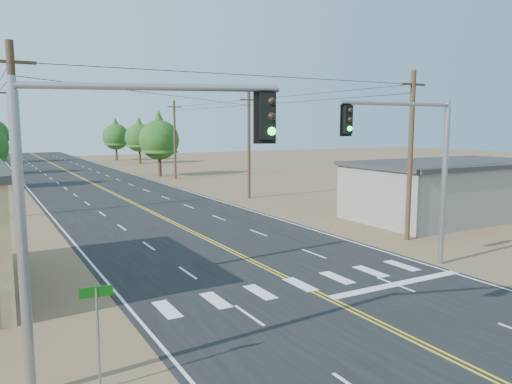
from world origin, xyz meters
TOP-DOWN VIEW (x-y plane):
  - ground at (0.00, 0.00)m, footprint 220.00×220.00m
  - road at (0.00, 30.00)m, footprint 15.00×200.00m
  - building_right at (19.00, 16.00)m, footprint 15.00×8.00m
  - utility_pole_left_near at (-10.50, 12.00)m, footprint 1.80×0.30m
  - utility_pole_right_near at (10.50, 12.00)m, footprint 1.80×0.30m
  - utility_pole_right_mid at (10.50, 32.00)m, footprint 1.80×0.30m
  - utility_pole_right_far at (10.50, 52.00)m, footprint 1.80×0.30m
  - signal_mast_left at (-9.20, 3.42)m, footprint 6.31×2.28m
  - signal_mast_right at (6.20, 7.46)m, footprint 6.36×0.62m
  - street_sign at (-9.41, 3.41)m, footprint 0.82×0.15m
  - tree_right_near at (9.77, 56.08)m, footprint 5.37×5.37m
  - tree_right_mid at (14.00, 80.03)m, footprint 5.09×5.09m
  - tree_right_far at (12.31, 90.37)m, footprint 5.09×5.09m

SIDE VIEW (x-z plane):
  - ground at x=0.00m, z-range 0.00..0.00m
  - road at x=0.00m, z-range 0.00..0.02m
  - street_sign at x=-9.41m, z-range 0.47..3.25m
  - building_right at x=19.00m, z-range 0.00..4.00m
  - utility_pole_left_near at x=-10.50m, z-range 0.12..10.12m
  - utility_pole_right_near at x=10.50m, z-range 0.12..10.12m
  - utility_pole_right_mid at x=10.50m, z-range 0.12..10.12m
  - utility_pole_right_far at x=10.50m, z-range 0.12..10.12m
  - tree_right_far at x=12.31m, z-range 0.95..9.42m
  - tree_right_mid at x=14.00m, z-range 0.95..9.43m
  - signal_mast_right at x=6.20m, z-range 1.39..9.41m
  - signal_mast_left at x=-9.20m, z-range 1.41..9.40m
  - tree_right_near at x=9.77m, z-range 1.00..9.95m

